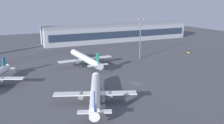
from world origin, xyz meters
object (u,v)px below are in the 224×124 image
Objects in this scene: airplane_mid_apron at (86,59)px; pushback_tug at (188,52)px; airplane_far_stand at (95,93)px; apron_light_west at (140,36)px.

pushback_tug is (80.49, -0.07, -3.13)m from airplane_mid_apron.
apron_light_west is (53.35, 54.72, 11.39)m from airplane_far_stand.
airplane_far_stand is 108.88m from pushback_tug.
airplane_mid_apron is 80.55m from pushback_tug.
airplane_mid_apron is at bearing 96.91° from airplane_far_stand.
pushback_tug is (94.83, 53.43, -2.89)m from airplane_far_stand.
airplane_far_stand is 1.45× the size of apron_light_west.
airplane_far_stand is 12.09× the size of pushback_tug.
pushback_tug is at bearing -1.78° from apron_light_west.
airplane_far_stand is at bearing -134.27° from apron_light_west.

